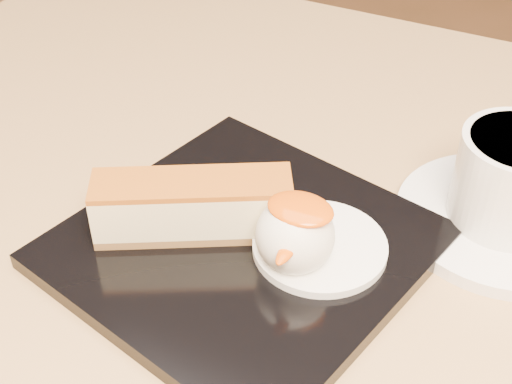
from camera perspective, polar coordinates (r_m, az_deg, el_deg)
The scene contains 8 objects.
table at distance 0.62m, azimuth -3.81°, elevation -14.17°, with size 0.80×0.80×0.72m.
dessert_plate at distance 0.49m, azimuth -1.05°, elevation -4.43°, with size 0.22×0.22×0.01m, color black.
cheesecake at distance 0.48m, azimuth -5.08°, elevation -1.12°, with size 0.13×0.10×0.04m.
cream_smear at distance 0.48m, azimuth 5.13°, elevation -4.36°, with size 0.09×0.09×0.01m, color white.
ice_cream_scoop at distance 0.45m, azimuth 3.14°, elevation -3.48°, with size 0.05×0.05×0.05m, color white.
mango_sauce at distance 0.44m, azimuth 3.58°, elevation -1.36°, with size 0.04×0.03×0.01m, color #DD5107.
mint_sprig at distance 0.50m, azimuth 3.16°, elevation -1.22°, with size 0.04×0.03×0.00m.
saucer at distance 0.54m, azimuth 19.04°, elevation -2.13°, with size 0.15×0.15×0.01m, color white.
Camera 1 is at (0.20, -0.32, 1.06)m, focal length 50.00 mm.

